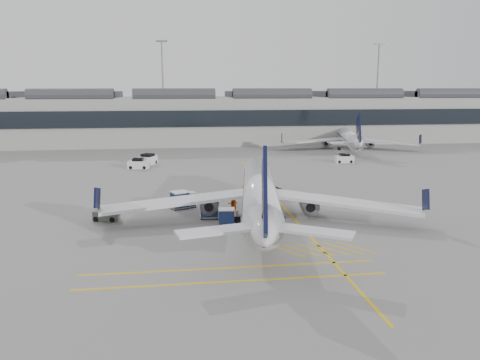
{
  "coord_description": "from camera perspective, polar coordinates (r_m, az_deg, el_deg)",
  "views": [
    {
      "loc": [
        -1.69,
        -42.64,
        13.15
      ],
      "look_at": [
        4.54,
        3.33,
        4.0
      ],
      "focal_mm": 35.0,
      "sensor_mm": 36.0,
      "label": 1
    }
  ],
  "objects": [
    {
      "name": "airliner_far",
      "position": [
        104.65,
        13.06,
        5.05
      ],
      "size": [
        28.97,
        31.99,
        8.63
      ],
      "rotation": [
        0.0,
        0.0,
        -0.22
      ],
      "color": "silver",
      "rests_on": "ground"
    },
    {
      "name": "baggage_cart_c",
      "position": [
        45.48,
        -1.62,
        -4.47
      ],
      "size": [
        1.75,
        1.51,
        1.69
      ],
      "rotation": [
        0.0,
        0.0,
        -0.12
      ],
      "color": "gray",
      "rests_on": "ground"
    },
    {
      "name": "light_masts",
      "position": [
        128.64,
        -7.86,
        11.65
      ],
      "size": [
        113.0,
        0.6,
        25.45
      ],
      "color": "slate",
      "rests_on": "ground"
    },
    {
      "name": "ramp_agent_a",
      "position": [
        49.91,
        -0.63,
        -3.05
      ],
      "size": [
        0.67,
        0.78,
        1.79
      ],
      "primitive_type": "imported",
      "rotation": [
        0.0,
        0.0,
        1.12
      ],
      "color": "orange",
      "rests_on": "ground"
    },
    {
      "name": "safety_cone_nose",
      "position": [
        62.57,
        0.37,
        -0.76
      ],
      "size": [
        0.33,
        0.33,
        0.47
      ],
      "primitive_type": "cone",
      "color": "#F24C0A",
      "rests_on": "ground"
    },
    {
      "name": "pushback_tug",
      "position": [
        49.22,
        -15.97,
        -4.07
      ],
      "size": [
        2.65,
        1.98,
        1.33
      ],
      "rotation": [
        0.0,
        0.0,
        -0.25
      ],
      "color": "#4B5043",
      "rests_on": "ground"
    },
    {
      "name": "terminal",
      "position": [
        114.79,
        -6.91,
        7.57
      ],
      "size": [
        200.0,
        20.45,
        12.4
      ],
      "color": "#9E9E99",
      "rests_on": "ground"
    },
    {
      "name": "service_van_mid",
      "position": [
        83.04,
        -11.18,
        2.43
      ],
      "size": [
        3.34,
        4.2,
        1.93
      ],
      "rotation": [
        0.0,
        0.0,
        1.11
      ],
      "color": "silver",
      "rests_on": "ground"
    },
    {
      "name": "airliner_main",
      "position": [
        47.23,
        2.41,
        -1.6
      ],
      "size": [
        31.64,
        34.81,
        9.3
      ],
      "rotation": [
        0.0,
        0.0,
        -0.15
      ],
      "color": "silver",
      "rests_on": "ground"
    },
    {
      "name": "baggage_cart_b",
      "position": [
        52.13,
        -7.36,
        -2.36
      ],
      "size": [
        2.3,
        2.12,
        1.95
      ],
      "rotation": [
        0.0,
        0.0,
        0.39
      ],
      "color": "gray",
      "rests_on": "ground"
    },
    {
      "name": "baggage_cart_d",
      "position": [
        48.08,
        -3.78,
        -3.41
      ],
      "size": [
        1.95,
        1.63,
        2.01
      ],
      "rotation": [
        0.0,
        0.0,
        -0.03
      ],
      "color": "gray",
      "rests_on": "ground"
    },
    {
      "name": "service_van_right",
      "position": [
        85.8,
        12.6,
        2.56
      ],
      "size": [
        3.28,
        1.8,
        1.63
      ],
      "rotation": [
        0.0,
        0.0,
        -0.07
      ],
      "color": "silver",
      "rests_on": "ground"
    },
    {
      "name": "belt_loader",
      "position": [
        56.62,
        4.28,
        -1.8
      ],
      "size": [
        4.17,
        1.84,
        1.66
      ],
      "rotation": [
        0.0,
        0.0,
        -0.16
      ],
      "color": "silver",
      "rests_on": "ground"
    },
    {
      "name": "service_van_left",
      "position": [
        79.37,
        -12.28,
        1.93
      ],
      "size": [
        3.57,
        2.16,
        1.73
      ],
      "rotation": [
        0.0,
        0.0,
        -0.15
      ],
      "color": "silver",
      "rests_on": "ground"
    },
    {
      "name": "safety_cone_engine",
      "position": [
        51.6,
        8.49,
        -3.48
      ],
      "size": [
        0.32,
        0.32,
        0.45
      ],
      "primitive_type": "cone",
      "color": "#F24C0A",
      "rests_on": "ground"
    },
    {
      "name": "baggage_cart_a",
      "position": [
        52.67,
        -6.33,
        -2.34
      ],
      "size": [
        1.86,
        1.64,
        1.71
      ],
      "rotation": [
        0.0,
        0.0,
        0.2
      ],
      "color": "gray",
      "rests_on": "ground"
    },
    {
      "name": "ground",
      "position": [
        44.65,
        -5.23,
        -6.02
      ],
      "size": [
        220.0,
        220.0,
        0.0
      ],
      "primitive_type": "plane",
      "color": "gray",
      "rests_on": "ground"
    },
    {
      "name": "apron_markings",
      "position": [
        55.5,
        4.68,
        -2.58
      ],
      "size": [
        0.25,
        60.0,
        0.01
      ],
      "primitive_type": "cube",
      "color": "gold",
      "rests_on": "ground"
    },
    {
      "name": "ramp_agent_b",
      "position": [
        50.42,
        -1.0,
        -2.89
      ],
      "size": [
        1.07,
        0.96,
        1.82
      ],
      "primitive_type": "imported",
      "rotation": [
        0.0,
        0.0,
        3.5
      ],
      "color": "#DB3F0B",
      "rests_on": "ground"
    }
  ]
}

